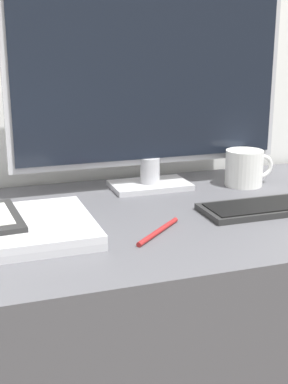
{
  "coord_description": "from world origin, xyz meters",
  "views": [
    {
      "loc": [
        -0.35,
        -0.68,
        1.09
      ],
      "look_at": [
        -0.04,
        0.2,
        0.82
      ],
      "focal_mm": 50.0,
      "sensor_mm": 36.0,
      "label": 1
    }
  ],
  "objects_px": {
    "keyboard": "(272,206)",
    "monitor": "(150,81)",
    "coffee_mug": "(245,168)",
    "pen": "(158,231)"
  },
  "relations": [
    {
      "from": "keyboard",
      "to": "monitor",
      "type": "bearing_deg",
      "value": 126.95
    },
    {
      "from": "coffee_mug",
      "to": "pen",
      "type": "xyz_separation_m",
      "value": [
        -0.3,
        -0.24,
        -0.04
      ]
    },
    {
      "from": "monitor",
      "to": "pen",
      "type": "bearing_deg",
      "value": -106.54
    },
    {
      "from": "pen",
      "to": "keyboard",
      "type": "bearing_deg",
      "value": 11.67
    },
    {
      "from": "coffee_mug",
      "to": "pen",
      "type": "height_order",
      "value": "coffee_mug"
    },
    {
      "from": "coffee_mug",
      "to": "monitor",
      "type": "bearing_deg",
      "value": 166.45
    },
    {
      "from": "keyboard",
      "to": "pen",
      "type": "relative_size",
      "value": 2.6
    },
    {
      "from": "pen",
      "to": "coffee_mug",
      "type": "bearing_deg",
      "value": 38.15
    },
    {
      "from": "monitor",
      "to": "keyboard",
      "type": "bearing_deg",
      "value": -53.05
    },
    {
      "from": "keyboard",
      "to": "coffee_mug",
      "type": "distance_m",
      "value": 0.19
    }
  ]
}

